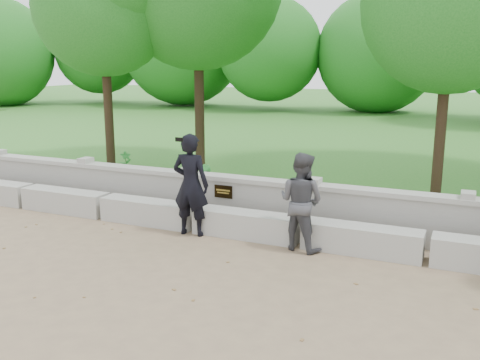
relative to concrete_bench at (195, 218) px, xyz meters
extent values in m
plane|color=#8B7555|center=(0.00, -1.90, -0.22)|extent=(80.00, 80.00, 0.00)
cube|color=#2A7122|center=(0.00, 12.10, -0.10)|extent=(40.00, 22.00, 0.25)
cube|color=#AAA7A0|center=(-3.00, 0.00, 0.00)|extent=(1.90, 0.45, 0.45)
cube|color=#AAA7A0|center=(-1.00, 0.00, 0.00)|extent=(1.90, 0.45, 0.45)
cube|color=#AAA7A0|center=(1.00, 0.00, 0.00)|extent=(1.90, 0.45, 0.45)
cube|color=#AAA7A0|center=(3.00, 0.00, 0.00)|extent=(1.90, 0.45, 0.45)
cube|color=#A09D97|center=(0.00, 0.70, 0.18)|extent=(12.50, 0.25, 0.82)
cube|color=#AAA7A0|center=(0.00, 0.70, 0.64)|extent=(12.50, 0.35, 0.08)
cube|color=black|center=(0.30, 0.56, 0.40)|extent=(0.36, 0.02, 0.24)
imported|color=black|center=(0.06, -0.25, 0.68)|extent=(0.68, 0.47, 1.81)
cube|color=black|center=(0.06, -0.61, 1.52)|extent=(0.14, 0.03, 0.07)
imported|color=#404146|center=(2.04, -0.19, 0.57)|extent=(0.90, 0.77, 1.60)
cylinder|color=#382619|center=(-4.17, 3.10, 1.72)|extent=(0.23, 0.23, 3.39)
cylinder|color=#382619|center=(-2.25, 4.46, 1.93)|extent=(0.26, 0.26, 3.81)
cylinder|color=#382619|center=(3.89, 3.01, 1.59)|extent=(0.21, 0.21, 3.13)
imported|color=#2D8634|center=(-3.53, 2.86, 0.29)|extent=(0.31, 0.33, 0.52)
imported|color=#2D8634|center=(-0.55, 1.40, 0.35)|extent=(0.47, 0.46, 0.66)
camera|label=1|loc=(4.47, -8.19, 2.79)|focal=40.00mm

